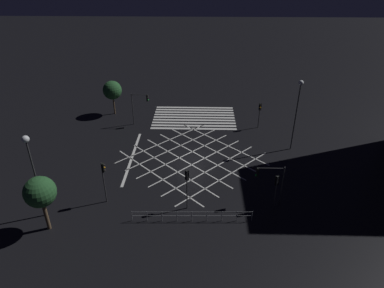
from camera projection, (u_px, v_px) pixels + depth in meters
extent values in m
plane|color=black|center=(192.00, 158.00, 39.71)|extent=(200.00, 200.00, 0.00)
cube|color=silver|center=(194.00, 129.00, 46.32)|extent=(11.71, 0.50, 0.01)
cube|color=silver|center=(194.00, 126.00, 47.11)|extent=(11.71, 0.50, 0.01)
cube|color=silver|center=(194.00, 123.00, 47.89)|extent=(11.71, 0.50, 0.01)
cube|color=silver|center=(194.00, 120.00, 48.68)|extent=(11.71, 0.50, 0.01)
cube|color=silver|center=(194.00, 117.00, 49.46)|extent=(11.71, 0.50, 0.01)
cube|color=silver|center=(194.00, 115.00, 50.25)|extent=(11.71, 0.50, 0.01)
cube|color=silver|center=(194.00, 112.00, 51.03)|extent=(11.71, 0.50, 0.01)
cube|color=silver|center=(194.00, 110.00, 51.81)|extent=(11.71, 0.50, 0.01)
cube|color=silver|center=(195.00, 108.00, 52.60)|extent=(11.71, 0.50, 0.01)
cube|color=silver|center=(164.00, 142.00, 43.00)|extent=(10.22, 10.22, 0.01)
cube|color=silver|center=(222.00, 143.00, 42.83)|extent=(10.22, 10.22, 0.01)
cube|color=silver|center=(174.00, 148.00, 41.68)|extent=(10.22, 10.22, 0.01)
cube|color=silver|center=(211.00, 149.00, 41.58)|extent=(10.22, 10.22, 0.01)
cube|color=silver|center=(186.00, 155.00, 40.37)|extent=(10.22, 10.22, 0.01)
cube|color=silver|center=(198.00, 155.00, 40.33)|extent=(10.22, 10.22, 0.01)
cube|color=silver|center=(198.00, 161.00, 39.05)|extent=(10.22, 10.22, 0.01)
cube|color=silver|center=(185.00, 161.00, 39.08)|extent=(10.22, 10.22, 0.01)
cube|color=silver|center=(211.00, 169.00, 37.73)|extent=(10.22, 10.22, 0.01)
cube|color=silver|center=(172.00, 168.00, 37.83)|extent=(10.22, 10.22, 0.01)
cube|color=silver|center=(226.00, 177.00, 36.41)|extent=(10.22, 10.22, 0.01)
cube|color=silver|center=(157.00, 175.00, 36.59)|extent=(10.22, 10.22, 0.01)
cube|color=silver|center=(132.00, 157.00, 39.87)|extent=(0.30, 11.71, 0.01)
cylinder|color=#2D2D30|center=(187.00, 190.00, 30.92)|extent=(0.11, 0.11, 4.16)
cube|color=black|center=(187.00, 175.00, 30.26)|extent=(0.28, 0.16, 0.90)
sphere|color=red|center=(187.00, 171.00, 30.21)|extent=(0.18, 0.18, 0.18)
sphere|color=black|center=(187.00, 174.00, 30.36)|extent=(0.18, 0.18, 0.18)
sphere|color=black|center=(187.00, 177.00, 30.51)|extent=(0.18, 0.18, 0.18)
cube|color=black|center=(187.00, 175.00, 30.18)|extent=(0.36, 0.02, 0.98)
cylinder|color=#2D2D30|center=(259.00, 116.00, 45.73)|extent=(0.11, 0.11, 3.59)
cube|color=black|center=(260.00, 107.00, 44.98)|extent=(0.28, 0.16, 0.90)
sphere|color=black|center=(261.00, 105.00, 44.74)|extent=(0.18, 0.18, 0.18)
sphere|color=orange|center=(260.00, 107.00, 44.89)|extent=(0.18, 0.18, 0.18)
sphere|color=black|center=(260.00, 109.00, 45.03)|extent=(0.18, 0.18, 0.18)
cube|color=black|center=(260.00, 107.00, 45.06)|extent=(0.36, 0.02, 0.98)
cylinder|color=#2D2D30|center=(275.00, 193.00, 30.98)|extent=(0.11, 0.11, 3.61)
cube|color=black|center=(277.00, 180.00, 30.46)|extent=(0.28, 0.16, 0.90)
sphere|color=black|center=(277.00, 177.00, 30.41)|extent=(0.18, 0.18, 0.18)
sphere|color=black|center=(277.00, 180.00, 30.56)|extent=(0.18, 0.18, 0.18)
sphere|color=green|center=(276.00, 182.00, 30.70)|extent=(0.18, 0.18, 0.18)
cube|color=black|center=(277.00, 181.00, 30.38)|extent=(0.36, 0.02, 0.98)
cylinder|color=#2D2D30|center=(104.00, 183.00, 31.71)|extent=(0.11, 0.11, 4.38)
cube|color=black|center=(103.00, 168.00, 30.88)|extent=(0.16, 0.28, 0.90)
sphere|color=black|center=(104.00, 165.00, 30.73)|extent=(0.18, 0.18, 0.18)
sphere|color=orange|center=(104.00, 168.00, 30.87)|extent=(0.18, 0.18, 0.18)
sphere|color=black|center=(105.00, 170.00, 31.02)|extent=(0.18, 0.18, 0.18)
cube|color=black|center=(102.00, 168.00, 30.88)|extent=(0.02, 0.36, 0.98)
cylinder|color=#2D2D30|center=(133.00, 109.00, 46.42)|extent=(0.11, 0.11, 4.52)
cylinder|color=#2D2D30|center=(139.00, 95.00, 45.36)|extent=(2.09, 0.09, 0.09)
cube|color=black|center=(147.00, 98.00, 45.56)|extent=(0.16, 0.28, 0.90)
sphere|color=black|center=(148.00, 96.00, 45.41)|extent=(0.18, 0.18, 0.18)
sphere|color=black|center=(148.00, 98.00, 45.56)|extent=(0.18, 0.18, 0.18)
sphere|color=green|center=(148.00, 100.00, 45.70)|extent=(0.18, 0.18, 0.18)
cube|color=black|center=(147.00, 98.00, 45.56)|extent=(0.02, 0.36, 0.98)
cylinder|color=#2D2D30|center=(282.00, 186.00, 31.54)|extent=(0.11, 0.11, 4.11)
cylinder|color=#2D2D30|center=(271.00, 168.00, 30.64)|extent=(2.38, 0.09, 0.09)
cube|color=black|center=(258.00, 172.00, 30.88)|extent=(0.16, 0.28, 0.90)
sphere|color=black|center=(257.00, 169.00, 30.74)|extent=(0.18, 0.18, 0.18)
sphere|color=black|center=(256.00, 172.00, 30.89)|extent=(0.18, 0.18, 0.18)
sphere|color=green|center=(256.00, 175.00, 31.03)|extent=(0.18, 0.18, 0.18)
cube|color=black|center=(259.00, 172.00, 30.88)|extent=(0.02, 0.36, 0.98)
cylinder|color=#2D2D30|center=(37.00, 180.00, 29.20)|extent=(0.14, 0.14, 7.68)
sphere|color=white|center=(25.00, 139.00, 27.23)|extent=(0.61, 0.61, 0.61)
cylinder|color=#2D2D30|center=(295.00, 118.00, 39.55)|extent=(0.14, 0.14, 8.22)
sphere|color=white|center=(301.00, 83.00, 37.46)|extent=(0.56, 0.56, 0.56)
cylinder|color=brown|center=(114.00, 105.00, 49.98)|extent=(0.22, 0.22, 2.66)
sphere|color=#235128|center=(112.00, 90.00, 48.84)|extent=(2.68, 2.68, 2.68)
cylinder|color=brown|center=(46.00, 215.00, 28.89)|extent=(0.32, 0.32, 2.92)
sphere|color=#235128|center=(40.00, 192.00, 27.69)|extent=(2.62, 2.62, 2.62)
cylinder|color=gray|center=(132.00, 216.00, 30.17)|extent=(0.05, 0.05, 1.05)
cylinder|color=gray|center=(147.00, 216.00, 30.17)|extent=(0.05, 0.05, 1.05)
cylinder|color=gray|center=(162.00, 216.00, 30.17)|extent=(0.05, 0.05, 1.05)
cylinder|color=gray|center=(177.00, 216.00, 30.17)|extent=(0.05, 0.05, 1.05)
cylinder|color=gray|center=(192.00, 216.00, 30.17)|extent=(0.05, 0.05, 1.05)
cylinder|color=gray|center=(207.00, 216.00, 30.17)|extent=(0.05, 0.05, 1.05)
cylinder|color=gray|center=(222.00, 216.00, 30.17)|extent=(0.05, 0.05, 1.05)
cylinder|color=gray|center=(237.00, 216.00, 30.17)|extent=(0.05, 0.05, 1.05)
cylinder|color=gray|center=(252.00, 216.00, 30.17)|extent=(0.05, 0.05, 1.05)
cylinder|color=gray|center=(192.00, 212.00, 29.93)|extent=(10.59, 0.32, 0.04)
cylinder|color=gray|center=(192.00, 216.00, 30.15)|extent=(10.59, 0.32, 0.04)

